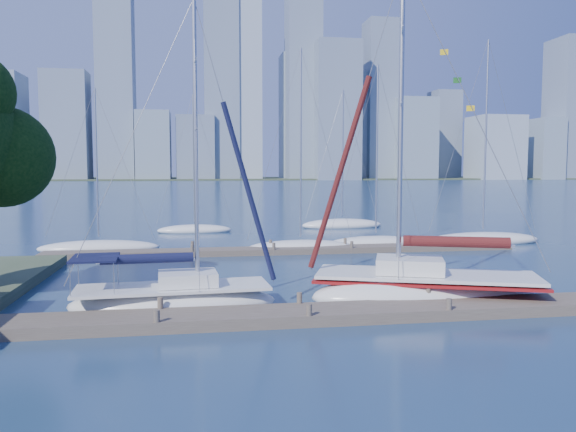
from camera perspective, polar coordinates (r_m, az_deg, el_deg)
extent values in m
plane|color=navy|center=(20.11, 1.64, -10.55)|extent=(700.00, 700.00, 0.00)
cube|color=#50433A|center=(20.06, 1.64, -10.00)|extent=(26.00, 2.00, 0.40)
cube|color=#50433A|center=(35.87, -0.04, -3.50)|extent=(30.00, 1.80, 0.36)
cube|color=#38472D|center=(339.12, -8.61, 3.73)|extent=(800.00, 100.00, 1.50)
sphere|color=black|center=(25.68, -27.08, 5.38)|extent=(4.12, 4.12, 4.12)
ellipsoid|color=silver|center=(21.94, -11.55, -8.74)|extent=(7.91, 3.04, 1.36)
cube|color=silver|center=(21.80, -11.58, -7.11)|extent=(7.32, 2.80, 0.11)
cube|color=silver|center=(21.76, -10.15, -6.26)|extent=(2.28, 1.79, 0.50)
cylinder|color=silver|center=(21.41, -9.37, 7.17)|extent=(0.16, 0.16, 10.66)
cylinder|color=silver|center=(21.61, -14.09, -4.45)|extent=(3.67, 0.33, 0.09)
cylinder|color=black|center=(21.60, -14.10, -4.21)|extent=(3.40, 0.58, 0.36)
cube|color=black|center=(21.71, -19.03, -4.04)|extent=(1.77, 2.26, 0.07)
ellipsoid|color=silver|center=(23.65, 13.80, -7.67)|extent=(9.92, 6.12, 1.66)
cube|color=silver|center=(23.50, 13.84, -5.83)|extent=(9.18, 5.65, 0.13)
cube|color=silver|center=(23.41, 12.23, -4.89)|extent=(3.17, 2.79, 0.61)
cylinder|color=silver|center=(23.16, 11.38, 9.36)|extent=(0.20, 0.20, 12.21)
cylinder|color=silver|center=(23.40, 16.67, -2.80)|extent=(4.24, 1.63, 0.11)
cylinder|color=#3F0D13|center=(23.39, 16.68, -2.53)|extent=(4.02, 1.82, 0.44)
cube|color=maroon|center=(23.54, 13.83, -6.28)|extent=(9.41, 5.83, 0.11)
ellipsoid|color=silver|center=(38.85, -18.64, -3.10)|extent=(8.03, 4.67, 1.04)
cylinder|color=silver|center=(38.52, -18.86, 5.11)|extent=(0.11, 0.11, 9.60)
ellipsoid|color=silver|center=(37.09, 1.29, -3.22)|extent=(7.37, 2.86, 1.02)
cylinder|color=silver|center=(36.78, 1.31, 7.37)|extent=(0.11, 0.11, 12.17)
ellipsoid|color=silver|center=(39.45, 8.90, -2.79)|extent=(7.05, 3.07, 1.08)
cylinder|color=silver|center=(39.15, 9.02, 6.68)|extent=(0.12, 0.12, 11.42)
ellipsoid|color=silver|center=(42.94, 19.18, -2.36)|extent=(8.80, 3.09, 1.21)
cylinder|color=silver|center=(42.71, 19.45, 7.74)|extent=(0.13, 0.13, 13.32)
ellipsoid|color=silver|center=(48.41, -9.47, -1.44)|extent=(6.39, 2.40, 0.99)
cylinder|color=silver|center=(48.15, -9.56, 5.78)|extent=(0.11, 0.11, 10.72)
ellipsoid|color=silver|center=(51.99, 5.52, -0.93)|extent=(7.90, 4.39, 1.22)
cylinder|color=silver|center=(51.77, 5.57, 6.35)|extent=(0.13, 0.13, 11.41)
cube|color=#8093A5|center=(317.72, -26.51, 8.05)|extent=(14.06, 23.42, 53.40)
cube|color=slate|center=(314.42, -21.56, 8.48)|extent=(22.18, 17.63, 55.88)
cube|color=#95A4B3|center=(331.59, -16.92, 6.42)|extent=(13.54, 17.61, 33.13)
cube|color=#8093A5|center=(305.06, -13.49, 6.93)|extent=(17.48, 19.81, 36.00)
cube|color=slate|center=(305.96, -9.38, 6.83)|extent=(19.96, 16.86, 34.23)
cube|color=#95A4B3|center=(312.39, -4.65, 12.39)|extent=(19.91, 14.99, 94.70)
cube|color=#8093A5|center=(329.86, 0.53, 9.96)|extent=(14.54, 17.46, 71.33)
cube|color=slate|center=(308.40, 4.93, 10.54)|extent=(23.83, 18.95, 73.81)
cube|color=#95A4B3|center=(328.80, 7.72, 8.96)|extent=(13.49, 17.11, 60.18)
cube|color=#8093A5|center=(322.11, 12.68, 7.62)|extent=(21.38, 18.80, 44.95)
cube|color=slate|center=(362.13, 15.55, 7.90)|extent=(15.73, 17.52, 53.56)
cube|color=#95A4B3|center=(342.20, 20.29, 6.50)|extent=(25.92, 23.94, 35.79)
cube|color=#8093A5|center=(358.17, 24.54, 6.19)|extent=(14.40, 21.38, 34.77)
cube|color=slate|center=(373.32, 26.90, 9.61)|extent=(24.17, 23.60, 81.28)
cube|color=slate|center=(316.30, -17.12, 14.14)|extent=(18.64, 18.00, 116.80)
cube|color=slate|center=(312.59, -6.78, 12.89)|extent=(18.28, 18.00, 100.24)
cube|color=slate|center=(318.58, 1.56, 13.76)|extent=(18.36, 18.00, 111.28)
cube|color=slate|center=(328.31, 9.45, 11.44)|extent=(18.54, 18.00, 88.72)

